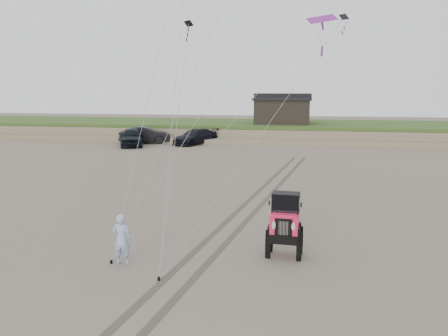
{
  "coord_description": "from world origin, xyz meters",
  "views": [
    {
      "loc": [
        4.1,
        -13.07,
        5.56
      ],
      "look_at": [
        1.28,
        3.0,
        2.6
      ],
      "focal_mm": 35.0,
      "sensor_mm": 36.0,
      "label": 1
    }
  ],
  "objects_px": {
    "truck_b": "(145,135)",
    "jeep": "(285,232)",
    "truck_c": "(195,137)",
    "man": "(122,239)",
    "truck_a": "(132,137)",
    "cabin": "(282,110)"
  },
  "relations": [
    {
      "from": "truck_a",
      "to": "truck_b",
      "type": "distance_m",
      "value": 2.29
    },
    {
      "from": "cabin",
      "to": "truck_a",
      "type": "distance_m",
      "value": 17.27
    },
    {
      "from": "truck_a",
      "to": "jeep",
      "type": "bearing_deg",
      "value": -79.21
    },
    {
      "from": "truck_c",
      "to": "man",
      "type": "relative_size",
      "value": 3.2
    },
    {
      "from": "truck_c",
      "to": "man",
      "type": "xyz_separation_m",
      "value": [
        5.01,
        -30.56,
        0.06
      ]
    },
    {
      "from": "truck_b",
      "to": "truck_a",
      "type": "bearing_deg",
      "value": 149.35
    },
    {
      "from": "truck_a",
      "to": "truck_c",
      "type": "height_order",
      "value": "truck_a"
    },
    {
      "from": "truck_b",
      "to": "jeep",
      "type": "relative_size",
      "value": 1.12
    },
    {
      "from": "truck_b",
      "to": "man",
      "type": "distance_m",
      "value": 32.12
    },
    {
      "from": "man",
      "to": "truck_c",
      "type": "bearing_deg",
      "value": -85.85
    },
    {
      "from": "truck_b",
      "to": "jeep",
      "type": "bearing_deg",
      "value": -168.69
    },
    {
      "from": "truck_a",
      "to": "man",
      "type": "relative_size",
      "value": 3.12
    },
    {
      "from": "cabin",
      "to": "man",
      "type": "relative_size",
      "value": 3.84
    },
    {
      "from": "jeep",
      "to": "man",
      "type": "xyz_separation_m",
      "value": [
        -5.11,
        -1.55,
        -0.03
      ]
    },
    {
      "from": "truck_a",
      "to": "jeep",
      "type": "height_order",
      "value": "truck_a"
    },
    {
      "from": "truck_c",
      "to": "jeep",
      "type": "xyz_separation_m",
      "value": [
        10.12,
        -29.01,
        0.09
      ]
    },
    {
      "from": "cabin",
      "to": "jeep",
      "type": "relative_size",
      "value": 1.38
    },
    {
      "from": "cabin",
      "to": "jeep",
      "type": "height_order",
      "value": "cabin"
    },
    {
      "from": "cabin",
      "to": "truck_a",
      "type": "relative_size",
      "value": 1.23
    },
    {
      "from": "truck_b",
      "to": "truck_c",
      "type": "relative_size",
      "value": 0.98
    },
    {
      "from": "cabin",
      "to": "truck_a",
      "type": "bearing_deg",
      "value": -146.83
    },
    {
      "from": "cabin",
      "to": "jeep",
      "type": "distance_m",
      "value": 36.11
    }
  ]
}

